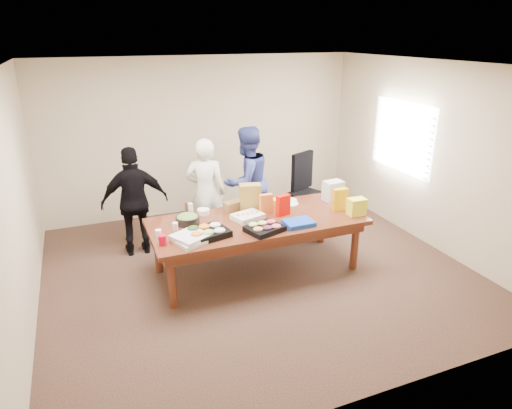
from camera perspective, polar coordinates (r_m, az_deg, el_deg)
name	(u,v)px	position (r m, az deg, el deg)	size (l,w,h in m)	color
floor	(257,270)	(6.22, 0.12, -8.38)	(5.50, 5.00, 0.02)	#47301E
ceiling	(257,64)	(5.43, 0.15, 17.50)	(5.50, 5.00, 0.02)	white
wall_back	(203,136)	(7.97, -6.72, 8.64)	(5.50, 0.04, 2.70)	beige
wall_front	(377,265)	(3.66, 15.16, -7.42)	(5.50, 0.04, 2.70)	beige
wall_left	(15,205)	(5.35, -28.33, -0.09)	(0.04, 5.00, 2.70)	beige
wall_right	(429,155)	(7.14, 21.15, 5.89)	(0.04, 5.00, 2.70)	beige
window_panel	(402,137)	(7.52, 18.08, 8.17)	(0.03, 1.40, 1.10)	white
window_blinds	(400,137)	(7.50, 17.84, 8.16)	(0.04, 1.36, 1.00)	beige
conference_table	(257,245)	(6.04, 0.13, -5.20)	(2.80, 1.20, 0.75)	#4C1C0F
office_chair	(307,192)	(7.45, 6.54, 1.54)	(0.59, 0.59, 1.15)	black
person_center	(206,192)	(6.71, -6.40, 1.56)	(0.60, 0.39, 1.64)	silver
person_right	(247,182)	(7.01, -1.20, 2.93)	(0.84, 0.66, 1.73)	navy
person_left	(135,202)	(6.59, -15.15, 0.34)	(0.93, 0.39, 1.59)	black
veggie_tray	(206,233)	(5.43, -6.33, -3.66)	(0.50, 0.39, 0.08)	black
fruit_tray	(265,229)	(5.53, 1.10, -3.10)	(0.44, 0.34, 0.07)	black
sheet_cake	(248,216)	(5.90, -1.07, -1.52)	(0.38, 0.29, 0.07)	silver
salad_bowl	(188,220)	(5.81, -8.69, -1.94)	(0.31, 0.31, 0.10)	black
chip_bag_blue	(299,223)	(5.74, 5.45, -2.34)	(0.37, 0.28, 0.06)	#123DAB
chip_bag_red	(283,205)	(5.98, 3.47, -0.10)	(0.19, 0.08, 0.28)	#D70A00
chip_bag_yellow	(340,200)	(6.24, 10.64, 0.62)	(0.21, 0.08, 0.31)	#E1A20B
chip_bag_orange	(266,204)	(6.03, 1.30, 0.06)	(0.18, 0.08, 0.28)	orange
mayo_jar	(262,204)	(6.22, 0.71, 0.07)	(0.09, 0.09, 0.14)	white
mustard_bottle	(249,200)	(6.31, -0.84, 0.55)	(0.06, 0.06, 0.17)	#C9D320
dressing_bottle	(188,209)	(6.02, -8.70, -0.55)	(0.07, 0.07, 0.21)	brown
ranch_bottle	(191,211)	(5.97, -8.31, -0.77)	(0.07, 0.07, 0.20)	silver
banana_bunch	(272,202)	(6.38, 2.00, 0.35)	(0.25, 0.14, 0.08)	yellow
bread_loaf	(235,205)	(6.18, -2.63, -0.12)	(0.33, 0.14, 0.13)	brown
kraft_bag	(250,197)	(6.13, -0.74, 0.91)	(0.29, 0.17, 0.37)	olive
red_cup	(162,240)	(5.29, -11.82, -4.44)	(0.09, 0.09, 0.12)	red
clear_cup_a	(159,234)	(5.48, -12.29, -3.66)	(0.07, 0.07, 0.10)	white
clear_cup_b	(175,226)	(5.65, -10.25, -2.74)	(0.07, 0.07, 0.10)	white
pizza_box_lower	(191,240)	(5.32, -8.29, -4.51)	(0.37, 0.37, 0.04)	silver
pizza_box_upper	(191,236)	(5.32, -8.33, -4.03)	(0.37, 0.37, 0.04)	silver
plate_a	(290,203)	(6.43, 4.34, 0.14)	(0.24, 0.24, 0.01)	white
plate_b	(289,200)	(6.55, 4.22, 0.55)	(0.23, 0.23, 0.01)	white
dip_bowl_a	(263,205)	(6.28, 0.91, -0.12)	(0.15, 0.15, 0.06)	white
dip_bowl_b	(203,212)	(6.10, -6.71, -0.89)	(0.17, 0.17, 0.07)	white
grocery_bag_white	(333,191)	(6.61, 9.78, 1.73)	(0.27, 0.19, 0.29)	silver
grocery_bag_yellow	(357,207)	(6.14, 12.68, -0.28)	(0.23, 0.16, 0.23)	#F7FA35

